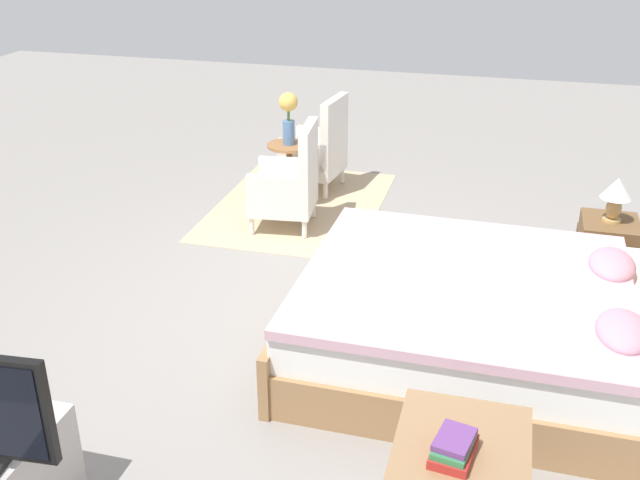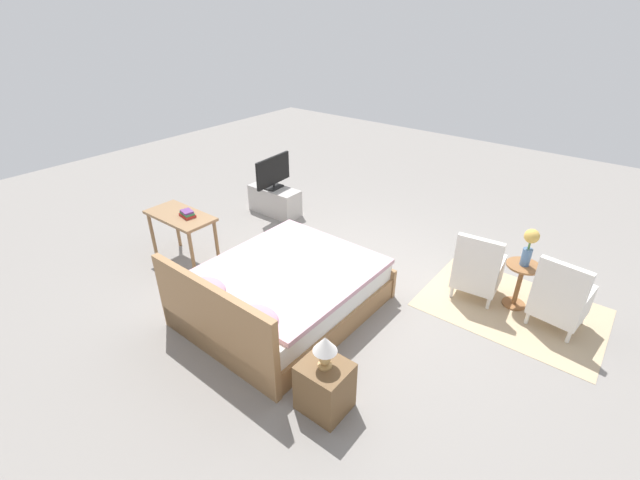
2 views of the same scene
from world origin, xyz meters
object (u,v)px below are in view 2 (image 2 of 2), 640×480
(side_table, at_px, (520,280))
(book_stack, at_px, (187,214))
(bed, at_px, (282,292))
(tv_flatscreen, at_px, (273,172))
(armchair_by_window_right, at_px, (477,271))
(nightstand, at_px, (325,387))
(tv_stand, at_px, (275,201))
(vanity_desk, at_px, (181,222))
(table_lamp, at_px, (325,348))
(armchair_by_window_left, at_px, (560,300))
(flower_vase, at_px, (530,244))

(side_table, bearing_deg, book_stack, 25.11)
(bed, relative_size, tv_flatscreen, 2.63)
(bed, distance_m, book_stack, 1.86)
(armchair_by_window_right, height_order, nightstand, armchair_by_window_right)
(book_stack, bearing_deg, tv_stand, -82.51)
(vanity_desk, bearing_deg, side_table, -155.33)
(tv_flatscreen, bearing_deg, tv_stand, -175.56)
(tv_stand, bearing_deg, side_table, 178.45)
(bed, bearing_deg, tv_flatscreen, -44.62)
(armchair_by_window_right, distance_m, tv_flatscreen, 3.80)
(bed, xyz_separation_m, tv_flatscreen, (2.05, -2.03, 0.48))
(table_lamp, xyz_separation_m, book_stack, (3.06, -0.85, 0.06))
(table_lamp, distance_m, tv_flatscreen, 4.37)
(bed, distance_m, vanity_desk, 1.97)
(vanity_desk, bearing_deg, tv_flatscreen, -86.63)
(tv_stand, bearing_deg, armchair_by_window_left, 176.86)
(armchair_by_window_right, relative_size, tv_stand, 0.96)
(armchair_by_window_right, bearing_deg, vanity_desk, 25.64)
(flower_vase, bearing_deg, tv_stand, -1.55)
(tv_stand, xyz_separation_m, tv_flatscreen, (0.00, 0.00, 0.54))
(book_stack, bearing_deg, flower_vase, -154.89)
(armchair_by_window_right, height_order, tv_stand, armchair_by_window_right)
(table_lamp, bearing_deg, armchair_by_window_right, -99.79)
(table_lamp, bearing_deg, flower_vase, -108.75)
(nightstand, bearing_deg, tv_stand, -40.43)
(armchair_by_window_right, distance_m, vanity_desk, 4.06)
(tv_flatscreen, height_order, vanity_desk, tv_flatscreen)
(side_table, xyz_separation_m, book_stack, (3.99, 1.87, 0.42))
(flower_vase, distance_m, tv_flatscreen, 4.25)
(nightstand, height_order, tv_flatscreen, tv_flatscreen)
(armchair_by_window_left, bearing_deg, tv_stand, -3.14)
(book_stack, bearing_deg, armchair_by_window_left, -158.88)
(bed, distance_m, armchair_by_window_right, 2.47)
(nightstand, bearing_deg, book_stack, -15.49)
(bed, height_order, armchair_by_window_right, bed)
(bed, bearing_deg, armchair_by_window_right, -134.16)
(nightstand, distance_m, tv_flatscreen, 4.40)
(flower_vase, bearing_deg, bed, 41.06)
(flower_vase, xyz_separation_m, nightstand, (0.92, 2.72, -0.63))
(flower_vase, distance_m, nightstand, 2.94)
(flower_vase, relative_size, vanity_desk, 0.46)
(flower_vase, bearing_deg, nightstand, 71.25)
(flower_vase, height_order, vanity_desk, flower_vase)
(armchair_by_window_right, relative_size, side_table, 1.55)
(armchair_by_window_right, distance_m, side_table, 0.50)
(bed, bearing_deg, nightstand, 147.69)
(armchair_by_window_left, height_order, tv_flatscreen, tv_flatscreen)
(armchair_by_window_left, height_order, table_lamp, armchair_by_window_left)
(table_lamp, bearing_deg, vanity_desk, -14.35)
(tv_stand, bearing_deg, bed, 135.35)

